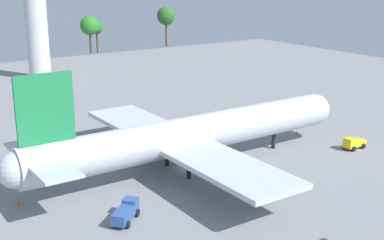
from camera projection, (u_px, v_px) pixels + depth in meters
ground_plane at (192, 168)px, 81.74m from camera, size 236.08×236.08×0.00m
cargo_airplane at (190, 135)px, 80.05m from camera, size 59.02×46.73×17.58m
catering_truck at (353, 143)px, 90.43m from camera, size 4.36×2.28×2.14m
baggage_tug at (126, 212)px, 64.20m from camera, size 5.11×4.78×2.26m
safety_cone_nose at (297, 132)px, 98.85m from camera, size 0.49×0.49×0.70m
safety_cone_tail at (19, 202)px, 68.69m from camera, size 0.55×0.55×0.78m
control_tower at (35, 9)px, 145.17m from camera, size 11.72×11.72×32.53m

